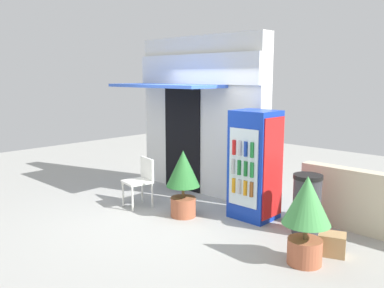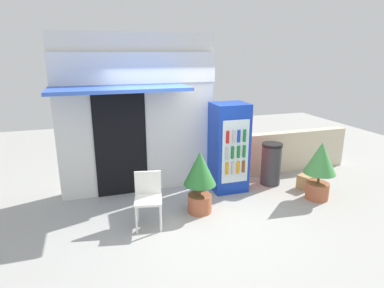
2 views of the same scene
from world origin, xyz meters
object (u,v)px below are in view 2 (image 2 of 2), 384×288
(potted_plant_curbside, at_px, (320,165))
(cardboard_box, at_px, (307,181))
(plastic_chair, at_px, (148,195))
(trash_bin, at_px, (271,164))
(potted_plant_near_shop, at_px, (200,176))
(drink_cooler, at_px, (229,147))

(potted_plant_curbside, bearing_deg, cardboard_box, 75.43)
(potted_plant_curbside, bearing_deg, plastic_chair, 179.02)
(plastic_chair, xyz_separation_m, potted_plant_curbside, (3.31, -0.06, 0.17))
(plastic_chair, distance_m, cardboard_box, 3.49)
(trash_bin, distance_m, cardboard_box, 0.82)
(potted_plant_near_shop, xyz_separation_m, trash_bin, (1.88, 0.75, -0.22))
(drink_cooler, distance_m, potted_plant_near_shop, 1.21)
(cardboard_box, bearing_deg, potted_plant_curbside, -104.57)
(drink_cooler, bearing_deg, plastic_chair, -153.67)
(plastic_chair, relative_size, potted_plant_curbside, 0.77)
(potted_plant_near_shop, relative_size, trash_bin, 1.24)
(drink_cooler, relative_size, potted_plant_curbside, 1.58)
(potted_plant_near_shop, bearing_deg, trash_bin, 21.67)
(trash_bin, height_order, cardboard_box, trash_bin)
(trash_bin, xyz_separation_m, cardboard_box, (0.62, -0.44, -0.31))
(potted_plant_near_shop, relative_size, potted_plant_curbside, 0.99)
(trash_bin, bearing_deg, drink_cooler, 178.19)
(potted_plant_near_shop, distance_m, potted_plant_curbside, 2.38)
(potted_plant_curbside, bearing_deg, trash_bin, 117.44)
(plastic_chair, relative_size, cardboard_box, 2.55)
(potted_plant_curbside, bearing_deg, drink_cooler, 146.53)
(drink_cooler, height_order, potted_plant_near_shop, drink_cooler)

